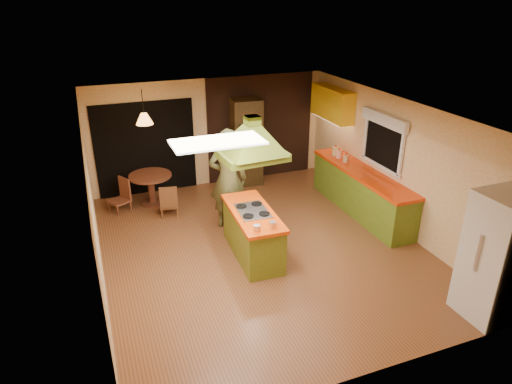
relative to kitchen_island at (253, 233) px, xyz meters
name	(u,v)px	position (x,y,z in m)	size (l,w,h in m)	color
ground	(262,247)	(0.24, 0.17, -0.43)	(6.50, 6.50, 0.00)	brown
room_walls	(262,184)	(0.24, 0.17, 0.82)	(5.50, 6.50, 6.50)	beige
ceiling_plane	(262,112)	(0.24, 0.17, 2.07)	(6.50, 6.50, 0.00)	silver
brick_panel	(261,128)	(1.49, 3.40, 0.82)	(2.64, 0.03, 2.50)	#381E14
nook_opening	(146,149)	(-1.26, 3.40, 0.62)	(2.20, 0.03, 2.10)	black
right_counter	(361,192)	(2.69, 0.77, 0.03)	(0.62, 3.05, 0.92)	olive
upper_cabinets	(332,103)	(2.81, 2.37, 1.52)	(0.34, 1.40, 0.70)	yellow
window_right	(384,132)	(2.93, 0.57, 1.34)	(0.12, 1.35, 1.06)	black
fluor_panel	(218,142)	(-0.86, -1.03, 2.05)	(1.20, 0.60, 0.03)	white
kitchen_island	(253,233)	(0.00, 0.00, 0.00)	(0.76, 1.72, 0.87)	olive
range_hood	(252,131)	(0.00, 0.00, 1.82)	(1.08, 0.81, 0.79)	olive
man	(228,179)	(-0.05, 1.20, 0.56)	(0.72, 0.47, 1.98)	brown
refrigerator	(499,257)	(2.60, -2.70, 0.51)	(0.77, 0.73, 1.88)	white
wall_oven	(246,142)	(1.01, 3.12, 0.59)	(0.71, 0.64, 2.04)	#402E14
dining_table	(151,184)	(-1.31, 2.74, 0.04)	(0.90, 0.90, 0.68)	brown
chair_left	(118,196)	(-2.01, 2.64, -0.08)	(0.38, 0.38, 0.70)	brown
chair_near	(169,199)	(-1.06, 2.09, -0.09)	(0.38, 0.38, 0.68)	brown
pendant_lamp	(144,119)	(-1.31, 2.74, 1.47)	(0.35, 0.35, 0.22)	#FF9E3F
canister_large	(335,151)	(2.64, 1.81, 0.59)	(0.14, 0.14, 0.20)	beige
canister_medium	(339,154)	(2.64, 1.65, 0.58)	(0.13, 0.13, 0.17)	#FFE5CD
canister_small	(346,159)	(2.64, 1.37, 0.56)	(0.12, 0.12, 0.15)	beige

